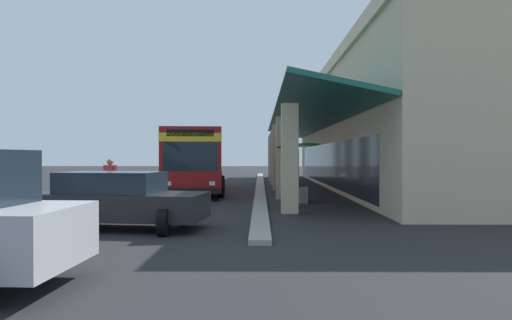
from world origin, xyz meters
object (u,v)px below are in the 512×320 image
Objects in this scene: pedestrian at (110,179)px; potted_palm at (297,187)px; transit_bus at (196,156)px; parked_sedan_charcoal at (117,200)px.

potted_palm is at bearing 102.26° from pedestrian.
transit_bus reaches higher than potted_palm.
pedestrian is at bearing -77.74° from potted_palm.
transit_bus reaches higher than pedestrian.
parked_sedan_charcoal is 8.56m from potted_palm.
potted_palm is (-1.53, 7.05, -0.38)m from pedestrian.
potted_palm is (-6.82, 5.17, -0.12)m from parked_sedan_charcoal.
pedestrian is (7.37, -2.15, -0.84)m from transit_bus.
parked_sedan_charcoal is 2.59× the size of pedestrian.
potted_palm is at bearing 40.06° from transit_bus.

